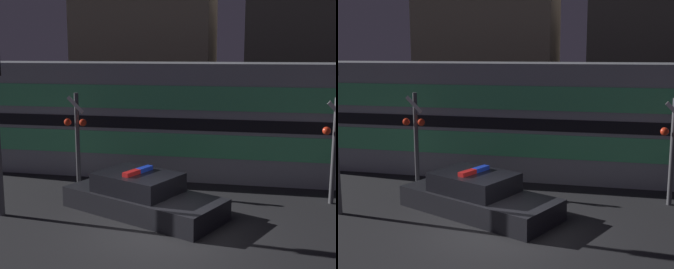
# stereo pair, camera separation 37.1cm
# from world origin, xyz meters

# --- Properties ---
(ground_plane) EXTENTS (120.00, 120.00, 0.00)m
(ground_plane) POSITION_xyz_m (0.00, 0.00, 0.00)
(ground_plane) COLOR black
(train) EXTENTS (21.64, 2.88, 4.08)m
(train) POSITION_xyz_m (-0.41, 6.14, 2.04)
(train) COLOR #999EA5
(train) RESTS_ON ground_plane
(police_car) EXTENTS (4.94, 3.61, 1.25)m
(police_car) POSITION_xyz_m (-0.92, 1.44, 0.45)
(police_car) COLOR black
(police_car) RESTS_ON ground_plane
(crossing_signal_near) EXTENTS (0.76, 0.33, 3.18)m
(crossing_signal_near) POSITION_xyz_m (4.44, 3.28, 1.81)
(crossing_signal_near) COLOR #4C4C51
(crossing_signal_near) RESTS_ON ground_plane
(crossing_signal_far) EXTENTS (0.76, 0.33, 3.17)m
(crossing_signal_far) POSITION_xyz_m (-3.62, 3.41, 1.80)
(crossing_signal_far) COLOR #4C4C51
(crossing_signal_far) RESTS_ON ground_plane
(building_left) EXTENTS (6.88, 4.21, 7.27)m
(building_left) POSITION_xyz_m (-3.65, 13.11, 3.63)
(building_left) COLOR #726656
(building_left) RESTS_ON ground_plane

